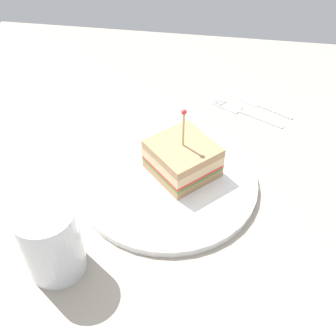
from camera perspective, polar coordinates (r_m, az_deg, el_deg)
name	(u,v)px	position (r cm, az deg, el deg)	size (l,w,h in cm)	color
ground_plane	(168,188)	(60.04, 0.00, -2.82)	(95.29, 95.29, 2.00)	#9E9384
plate	(168,181)	(58.95, 0.00, -1.79)	(25.31, 25.31, 1.06)	white
sandwich_half_center	(182,158)	(58.02, 2.01, 1.36)	(11.71, 11.72, 10.71)	tan
drink_glass	(52,245)	(49.05, -15.67, -10.12)	(6.75, 6.75, 9.52)	silver
fork	(240,110)	(73.79, 9.83, 7.83)	(12.21, 6.97, 0.35)	silver
knife	(253,102)	(76.32, 11.70, 8.86)	(12.14, 7.68, 0.35)	silver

